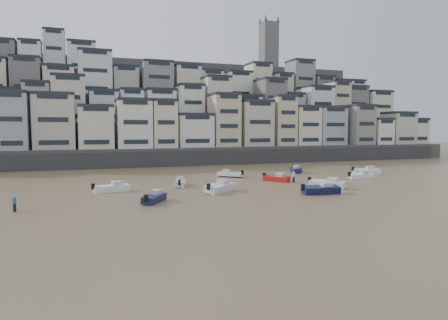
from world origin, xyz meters
name	(u,v)px	position (x,y,z in m)	size (l,w,h in m)	color
ground	(305,247)	(0.00, 0.00, 0.00)	(400.00, 400.00, 0.00)	olive
harbor_wall	(197,158)	(10.00, 65.00, 1.75)	(140.00, 3.00, 3.50)	#38383A
hillside	(178,115)	(14.73, 104.84, 13.01)	(141.04, 66.00, 50.00)	#4C4C47
boat_a	(321,188)	(14.33, 19.88, 0.76)	(5.58, 1.83, 1.52)	#121539
boat_b	(327,183)	(18.24, 24.25, 0.77)	(5.67, 1.85, 1.55)	silver
boat_c	(220,186)	(2.27, 25.77, 0.80)	(5.88, 1.93, 1.60)	silver
boat_d	(361,175)	(29.86, 31.38, 0.63)	(4.66, 1.52, 1.27)	silver
boat_e	(276,177)	(14.55, 33.14, 0.66)	(4.81, 1.58, 1.31)	#A41914
boat_f	(180,182)	(-1.51, 33.15, 0.65)	(4.80, 1.57, 1.31)	silver
boat_g	(366,170)	(35.56, 36.98, 0.74)	(5.46, 1.79, 1.49)	white
boat_h	(230,173)	(9.47, 41.19, 0.67)	(4.92, 1.61, 1.34)	silver
boat_i	(296,169)	(24.27, 43.86, 0.70)	(5.14, 1.68, 1.40)	#131A3E
boat_j	(154,196)	(-7.40, 21.39, 0.67)	(4.90, 1.60, 1.34)	#121939
boat_k	(112,187)	(-11.54, 31.05, 0.71)	(5.21, 1.71, 1.42)	white
person_blue	(14,203)	(-21.96, 20.83, 0.87)	(0.44, 0.44, 1.74)	#175CB1
person_pink	(294,176)	(16.95, 31.69, 0.87)	(0.44, 0.44, 1.74)	#F2ABC0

